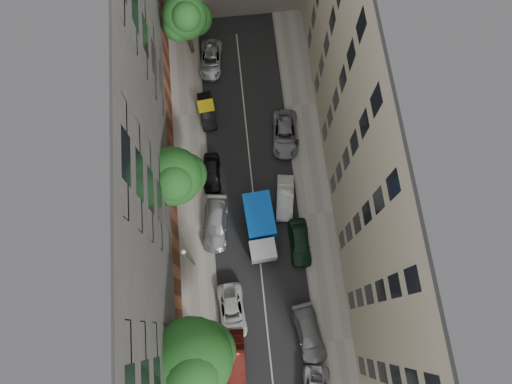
{
  "coord_description": "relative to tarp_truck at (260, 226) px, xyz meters",
  "views": [
    {
      "loc": [
        -0.97,
        -9.69,
        40.09
      ],
      "look_at": [
        0.09,
        0.78,
        6.0
      ],
      "focal_mm": 32.0,
      "sensor_mm": 36.0,
      "label": 1
    }
  ],
  "objects": [
    {
      "name": "lamp_post",
      "position": [
        -6.03,
        -2.48,
        2.7
      ],
      "size": [
        0.36,
        0.36,
        6.58
      ],
      "color": "#1A5D26",
      "rests_on": "sidewalk_left"
    },
    {
      "name": "tree_mid",
      "position": [
        -6.59,
        3.79,
        3.9
      ],
      "size": [
        5.1,
        4.8,
        7.92
      ],
      "color": "#382619",
      "rests_on": "sidewalk_left"
    },
    {
      "name": "car_left_6",
      "position": [
        -3.09,
        17.58,
        -0.85
      ],
      "size": [
        2.66,
        4.81,
        1.28
      ],
      "primitive_type": "imported",
      "rotation": [
        0.0,
        0.0,
        -0.12
      ],
      "color": "silver",
      "rests_on": "ground"
    },
    {
      "name": "ground",
      "position": [
        -0.29,
        0.98,
        -1.49
      ],
      "size": [
        120.0,
        120.0,
        0.0
      ],
      "primitive_type": "plane",
      "color": "#4C4C49",
      "rests_on": "ground"
    },
    {
      "name": "car_right_2",
      "position": [
        3.31,
        -1.62,
        -0.74
      ],
      "size": [
        1.77,
        4.36,
        1.48
      ],
      "primitive_type": "imported",
      "rotation": [
        0.0,
        0.0,
        -0.0
      ],
      "color": "black",
      "rests_on": "ground"
    },
    {
      "name": "road_surface",
      "position": [
        -0.29,
        0.98,
        -1.48
      ],
      "size": [
        8.0,
        44.0,
        0.02
      ],
      "primitive_type": "cube",
      "color": "black",
      "rests_on": "ground"
    },
    {
      "name": "tree_near",
      "position": [
        -5.74,
        -10.13,
        5.43
      ],
      "size": [
        5.97,
        5.79,
        10.09
      ],
      "color": "#382619",
      "rests_on": "sidewalk_left"
    },
    {
      "name": "building_left",
      "position": [
        -11.29,
        0.98,
        8.51
      ],
      "size": [
        8.0,
        44.0,
        20.0
      ],
      "primitive_type": "cube",
      "color": "#454240",
      "rests_on": "ground"
    },
    {
      "name": "car_left_2",
      "position": [
        -3.09,
        -6.82,
        -0.83
      ],
      "size": [
        2.39,
        4.8,
        1.31
      ],
      "primitive_type": "imported",
      "rotation": [
        0.0,
        0.0,
        0.05
      ],
      "color": "silver",
      "rests_on": "ground"
    },
    {
      "name": "sidewalk_left",
      "position": [
        -5.79,
        0.98,
        -1.41
      ],
      "size": [
        3.0,
        44.0,
        0.15
      ],
      "primitive_type": "cube",
      "color": "gray",
      "rests_on": "ground"
    },
    {
      "name": "car_left_5",
      "position": [
        -3.89,
        11.98,
        -0.85
      ],
      "size": [
        1.73,
        3.99,
        1.28
      ],
      "primitive_type": "imported",
      "rotation": [
        0.0,
        0.0,
        0.1
      ],
      "color": "black",
      "rests_on": "ground"
    },
    {
      "name": "car_left_3",
      "position": [
        -3.89,
        0.78,
        -0.75
      ],
      "size": [
        2.75,
        5.31,
        1.47
      ],
      "primitive_type": "imported",
      "rotation": [
        0.0,
        0.0,
        -0.14
      ],
      "color": "#B6B5BA",
      "rests_on": "ground"
    },
    {
      "name": "sidewalk_right",
      "position": [
        5.21,
        0.98,
        -1.41
      ],
      "size": [
        3.0,
        44.0,
        0.15
      ],
      "primitive_type": "cube",
      "color": "gray",
      "rests_on": "ground"
    },
    {
      "name": "car_left_1",
      "position": [
        -3.09,
        -10.42,
        -0.78
      ],
      "size": [
        1.64,
        4.35,
        1.42
      ],
      "primitive_type": "imported",
      "rotation": [
        0.0,
        0.0,
        -0.03
      ],
      "color": "#4A130E",
      "rests_on": "ground"
    },
    {
      "name": "car_right_3",
      "position": [
        2.51,
        2.58,
        -0.79
      ],
      "size": [
        2.06,
        4.4,
        1.4
      ],
      "primitive_type": "imported",
      "rotation": [
        0.0,
        0.0,
        -0.14
      ],
      "color": "silver",
      "rests_on": "ground"
    },
    {
      "name": "car_right_1",
      "position": [
        3.1,
        -9.28,
        -0.76
      ],
      "size": [
        2.72,
        5.23,
        1.45
      ],
      "primitive_type": "imported",
      "rotation": [
        0.0,
        0.0,
        0.14
      ],
      "color": "slate",
      "rests_on": "ground"
    },
    {
      "name": "building_right",
      "position": [
        10.71,
        0.98,
        8.51
      ],
      "size": [
        8.0,
        44.0,
        20.0
      ],
      "primitive_type": "cube",
      "color": "tan",
      "rests_on": "ground"
    },
    {
      "name": "tarp_truck",
      "position": [
        0.0,
        0.0,
        0.0
      ],
      "size": [
        2.65,
        5.97,
        2.7
      ],
      "rotation": [
        0.0,
        0.0,
        0.07
      ],
      "color": "black",
      "rests_on": "ground"
    },
    {
      "name": "pedestrian",
      "position": [
        4.21,
        7.72,
        -0.56
      ],
      "size": [
        0.64,
        0.49,
        1.55
      ],
      "primitive_type": "imported",
      "rotation": [
        0.0,
        0.0,
        3.38
      ],
      "color": "black",
      "rests_on": "sidewalk_right"
    },
    {
      "name": "tree_far",
      "position": [
        -4.79,
        18.96,
        3.84
      ],
      "size": [
        4.57,
        4.18,
        7.62
      ],
      "color": "#382619",
      "rests_on": "sidewalk_left"
    },
    {
      "name": "car_left_4",
      "position": [
        -3.89,
        5.62,
        -0.82
      ],
      "size": [
        1.75,
        3.97,
        1.33
      ],
      "primitive_type": "imported",
      "rotation": [
        0.0,
        0.0,
        -0.05
      ],
      "color": "black",
      "rests_on": "ground"
    },
    {
      "name": "car_right_4",
      "position": [
        3.24,
        8.78,
        -0.79
      ],
      "size": [
        2.77,
        5.18,
        1.38
      ],
      "primitive_type": "imported",
      "rotation": [
        0.0,
        0.0,
        -0.1
      ],
      "color": "gray",
      "rests_on": "ground"
    }
  ]
}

